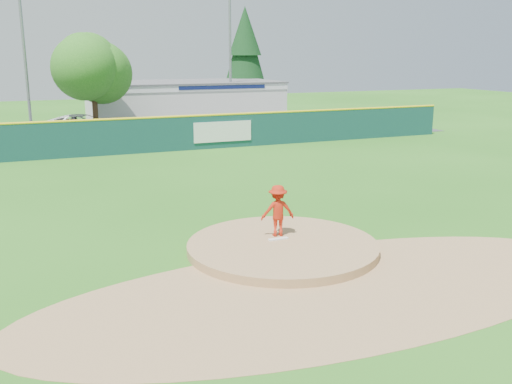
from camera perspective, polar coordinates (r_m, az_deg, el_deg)
name	(u,v)px	position (r m, az deg, el deg)	size (l,w,h in m)	color
ground	(282,251)	(16.55, 2.67, -5.90)	(120.00, 120.00, 0.00)	#286B19
pitchers_mound	(282,251)	(16.55, 2.67, -5.90)	(5.50, 5.50, 0.50)	#9E774C
pitching_rubber	(278,239)	(16.72, 2.24, -4.71)	(0.60, 0.15, 0.04)	white
infield_dirt_arc	(335,289)	(14.08, 7.92, -9.63)	(15.40, 15.40, 0.01)	#9E774C
parking_lot	(122,133)	(42.00, -13.24, 5.78)	(44.00, 16.00, 0.02)	#38383A
pitcher	(278,211)	(16.88, 2.18, -1.87)	(1.00, 0.57, 1.54)	red
van	(84,126)	(40.03, -16.86, 6.33)	(2.60, 5.64, 1.57)	silver
pool_building_grp	(184,102)	(47.95, -7.20, 8.97)	(15.20, 8.20, 3.31)	silver
fence_banners	(89,139)	(32.51, -16.36, 5.12)	(19.07, 0.04, 1.20)	#530B13
outfield_fence	(148,134)	(33.08, -10.72, 5.73)	(40.00, 0.14, 2.07)	#133E3D
deciduous_tree	(92,69)	(39.38, -16.04, 11.75)	(5.60, 5.60, 7.36)	#382314
conifer_tree	(245,53)	(53.81, -1.10, 13.71)	(4.40, 4.40, 9.50)	#382314
light_pole_left	(24,45)	(41.10, -22.21, 13.44)	(1.75, 0.25, 11.00)	gray
light_pole_right	(230,53)	(45.85, -2.60, 13.70)	(1.75, 0.25, 10.00)	gray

